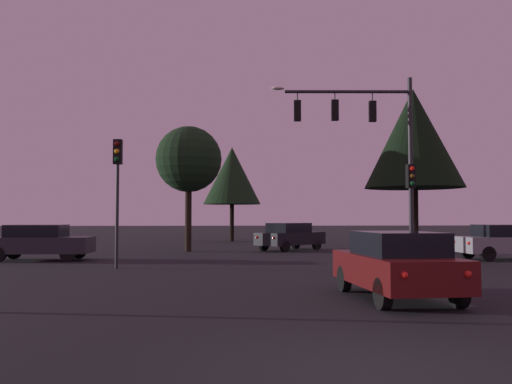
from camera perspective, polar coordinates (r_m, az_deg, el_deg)
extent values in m
plane|color=black|center=(30.96, -0.18, -6.07)|extent=(168.00, 168.00, 0.00)
cylinder|color=#232326|center=(24.34, 15.96, 2.41)|extent=(0.20, 0.20, 7.91)
cylinder|color=#232326|center=(24.25, 9.58, 10.36)|extent=(5.43, 0.44, 0.14)
ellipsoid|color=#F4EACC|center=(23.97, 2.32, 10.85)|extent=(0.56, 0.28, 0.16)
cylinder|color=#232326|center=(24.41, 12.13, 9.80)|extent=(0.05, 0.05, 0.41)
cube|color=black|center=(24.28, 12.15, 8.28)|extent=(0.31, 0.26, 0.90)
sphere|color=red|center=(24.47, 12.07, 8.87)|extent=(0.18, 0.18, 0.18)
sphere|color=#56380C|center=(24.41, 12.08, 8.22)|extent=(0.18, 0.18, 0.18)
sphere|color=#0C4219|center=(24.36, 12.09, 7.58)|extent=(0.18, 0.18, 0.18)
cylinder|color=#232326|center=(24.13, 8.29, 9.97)|extent=(0.05, 0.05, 0.36)
cube|color=black|center=(24.00, 8.30, 8.50)|extent=(0.31, 0.26, 0.90)
sphere|color=red|center=(24.19, 8.25, 9.09)|extent=(0.18, 0.18, 0.18)
sphere|color=#56380C|center=(24.13, 8.25, 8.44)|extent=(0.18, 0.18, 0.18)
sphere|color=#0C4219|center=(24.08, 8.26, 7.78)|extent=(0.18, 0.18, 0.18)
cylinder|color=#232326|center=(23.94, 4.37, 10.02)|extent=(0.05, 0.05, 0.39)
cube|color=black|center=(23.81, 4.37, 8.51)|extent=(0.31, 0.26, 0.90)
sphere|color=red|center=(24.00, 4.35, 9.10)|extent=(0.18, 0.18, 0.18)
sphere|color=#56380C|center=(23.95, 4.35, 8.45)|extent=(0.18, 0.18, 0.18)
sphere|color=#0C4219|center=(23.89, 4.35, 7.79)|extent=(0.18, 0.18, 0.18)
cylinder|color=#232326|center=(20.19, -14.40, -2.48)|extent=(0.12, 0.12, 3.76)
cube|color=black|center=(20.32, -14.32, 4.11)|extent=(0.31, 0.26, 0.90)
sphere|color=#4C0A0A|center=(20.22, -14.41, 4.95)|extent=(0.18, 0.18, 0.18)
sphere|color=#F9A319|center=(20.19, -14.42, 4.16)|extent=(0.18, 0.18, 0.18)
sphere|color=#0C4219|center=(20.16, -14.43, 3.37)|extent=(0.18, 0.18, 0.18)
cylinder|color=#232326|center=(21.42, 16.00, -3.54)|extent=(0.12, 0.12, 2.95)
cube|color=black|center=(21.47, 15.93, 1.60)|extent=(0.33, 0.28, 0.90)
sphere|color=red|center=(21.37, 16.10, 2.38)|extent=(0.18, 0.18, 0.18)
sphere|color=#56380C|center=(21.35, 16.11, 1.63)|extent=(0.18, 0.18, 0.18)
sphere|color=#0C4219|center=(21.33, 16.12, 0.88)|extent=(0.18, 0.18, 0.18)
cube|color=#4C0F0F|center=(12.78, 14.47, -7.92)|extent=(2.09, 4.14, 0.68)
cube|color=black|center=(12.60, 14.70, -5.25)|extent=(1.71, 2.28, 0.52)
cylinder|color=black|center=(13.80, 9.26, -8.99)|extent=(0.24, 0.65, 0.64)
cylinder|color=black|center=(14.34, 15.52, -8.68)|extent=(0.24, 0.65, 0.64)
cylinder|color=black|center=(11.30, 13.18, -10.37)|extent=(0.24, 0.65, 0.64)
cylinder|color=black|center=(11.95, 20.55, -9.85)|extent=(0.24, 0.65, 0.64)
sphere|color=red|center=(10.66, 15.35, -8.43)|extent=(0.14, 0.14, 0.14)
sphere|color=red|center=(11.21, 21.41, -8.06)|extent=(0.14, 0.14, 0.14)
cube|color=gray|center=(25.95, 24.94, -5.03)|extent=(4.29, 2.08, 0.68)
cube|color=black|center=(25.85, 24.63, -3.71)|extent=(2.35, 1.72, 0.52)
cylinder|color=black|center=(26.00, 21.39, -5.84)|extent=(0.65, 0.24, 0.64)
cylinder|color=black|center=(24.56, 23.20, -6.00)|extent=(0.65, 0.24, 0.64)
sphere|color=red|center=(25.49, 20.12, -4.94)|extent=(0.14, 0.14, 0.14)
sphere|color=red|center=(24.34, 21.49, -5.03)|extent=(0.14, 0.14, 0.14)
cube|color=#232328|center=(24.98, -21.73, -5.19)|extent=(4.25, 1.90, 0.68)
cube|color=black|center=(25.01, -22.04, -3.80)|extent=(2.30, 1.63, 0.52)
cylinder|color=black|center=(25.42, -18.13, -5.97)|extent=(0.64, 0.20, 0.64)
cylinder|color=black|center=(23.79, -19.16, -6.19)|extent=(0.64, 0.20, 0.64)
cylinder|color=black|center=(26.26, -24.09, -5.76)|extent=(0.64, 0.20, 0.64)
cube|color=black|center=(30.25, 3.67, -4.89)|extent=(4.23, 4.12, 0.68)
cube|color=black|center=(30.12, 3.48, -3.76)|extent=(2.66, 2.62, 0.52)
cylinder|color=black|center=(31.81, 4.22, -5.39)|extent=(0.60, 0.58, 0.64)
cylinder|color=black|center=(30.88, 6.40, -5.47)|extent=(0.60, 0.58, 0.64)
cylinder|color=black|center=(29.72, 0.83, -5.59)|extent=(0.60, 0.58, 0.64)
cylinder|color=black|center=(28.72, 3.05, -5.69)|extent=(0.60, 0.58, 0.64)
sphere|color=red|center=(29.06, 0.09, -4.79)|extent=(0.14, 0.14, 0.14)
sphere|color=red|center=(28.26, 1.86, -4.85)|extent=(0.14, 0.14, 0.14)
cylinder|color=black|center=(41.33, -2.55, -3.24)|extent=(0.32, 0.32, 2.82)
cone|color=black|center=(41.45, -2.54, 1.73)|extent=(4.38, 4.38, 4.37)
cylinder|color=black|center=(29.70, 16.34, -2.85)|extent=(0.38, 0.38, 3.38)
cone|color=black|center=(29.99, 16.24, 5.45)|extent=(5.18, 5.18, 5.28)
cylinder|color=black|center=(29.31, -7.13, -2.60)|extent=(0.35, 0.35, 3.72)
sphere|color=black|center=(29.47, -7.09, 3.44)|extent=(3.56, 3.56, 3.56)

